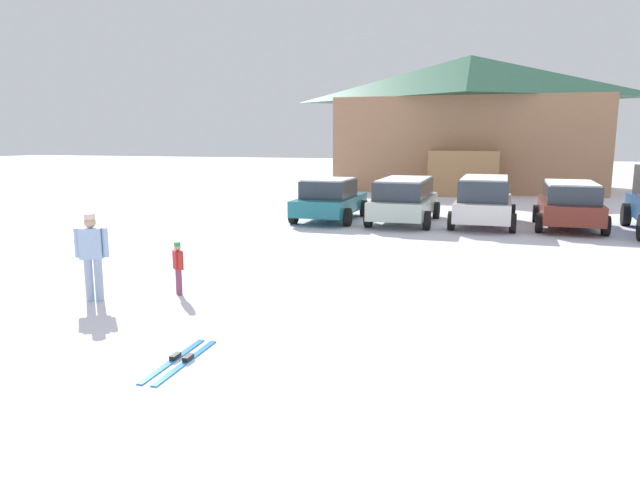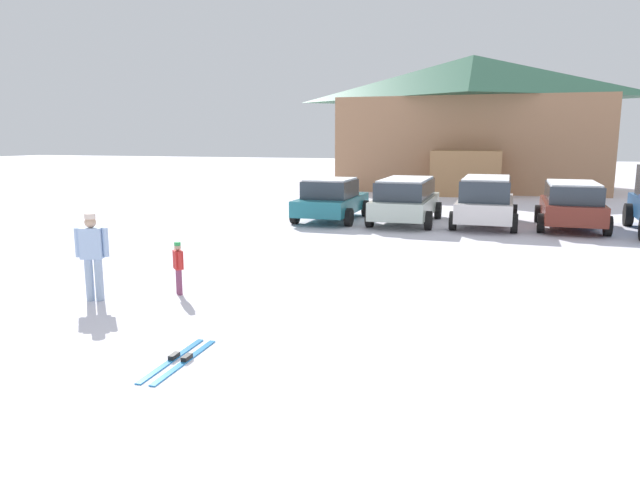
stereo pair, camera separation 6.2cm
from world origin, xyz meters
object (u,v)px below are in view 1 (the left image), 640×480
Objects in this scene: parked_teal_hatchback at (330,199)px; parked_maroon_van at (570,203)px; parked_white_suv at (484,200)px; parked_silver_wagon at (404,199)px; skier_adult_in_blue_parka at (92,252)px; pair_of_skis at (180,360)px; ski_lodge at (468,122)px; skier_child_in_red_jacket at (178,265)px.

parked_maroon_van reaches higher than parked_teal_hatchback.
parked_teal_hatchback is at bearing -176.17° from parked_white_suv.
parked_silver_wagon is 2.81× the size of skier_adult_in_blue_parka.
pair_of_skis is at bearing -92.92° from parked_silver_wagon.
ski_lodge is 3.65× the size of parked_teal_hatchback.
skier_adult_in_blue_parka reaches higher than skier_child_in_red_jacket.
parked_silver_wagon is at bearing 4.28° from parked_teal_hatchback.
ski_lodge reaches higher than pair_of_skis.
parked_silver_wagon is at bearing 72.12° from skier_adult_in_blue_parka.
ski_lodge is at bearing 82.25° from skier_child_in_red_jacket.
parked_maroon_van is at bearing 3.97° from parked_teal_hatchback.
parked_teal_hatchback is 4.13× the size of skier_child_in_red_jacket.
parked_silver_wagon is (2.76, 0.21, 0.08)m from parked_teal_hatchback.
parked_teal_hatchback is 1.07× the size of parked_maroon_van.
parked_white_suv is at bearing -84.08° from ski_lodge.
skier_adult_in_blue_parka reaches higher than parked_silver_wagon.
parked_silver_wagon is 14.11m from pair_of_skis.
parked_white_suv is (2.78, 0.17, 0.04)m from parked_silver_wagon.
parked_white_suv is at bearing 3.83° from parked_teal_hatchback.
parked_maroon_van is at bearing 66.44° from pair_of_skis.
parked_white_suv is at bearing 61.27° from skier_adult_in_blue_parka.
parked_maroon_van is 2.41× the size of pair_of_skis.
parked_maroon_van is (8.34, 0.58, 0.07)m from parked_teal_hatchback.
parked_teal_hatchback is 8.36m from parked_maroon_van.
parked_white_suv is 14.69m from pair_of_skis.
parked_white_suv is at bearing 76.18° from pair_of_skis.
ski_lodge reaches higher than skier_adult_in_blue_parka.
ski_lodge is 3.92× the size of parked_maroon_van.
parked_silver_wagon is 1.05× the size of parked_white_suv.
skier_adult_in_blue_parka is (-3.85, -11.95, 0.06)m from parked_silver_wagon.
pair_of_skis is at bearing -34.07° from skier_adult_in_blue_parka.
skier_adult_in_blue_parka is at bearing -95.30° from parked_teal_hatchback.
parked_silver_wagon is at bearing -176.61° from parked_white_suv.
parked_maroon_van is 14.05m from skier_child_in_red_jacket.
pair_of_skis is (2.05, -13.86, -0.78)m from parked_teal_hatchback.
parked_white_suv is 2.67× the size of pair_of_skis.
pair_of_skis is (-6.30, -14.44, -0.85)m from parked_maroon_van.
ski_lodge is 15.08× the size of skier_child_in_red_jacket.
parked_white_suv reaches higher than skier_adult_in_blue_parka.
parked_maroon_van is at bearing 3.82° from parked_silver_wagon.
ski_lodge is at bearing 95.92° from parked_white_suv.
parked_silver_wagon is at bearing 76.88° from skier_child_in_red_jacket.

